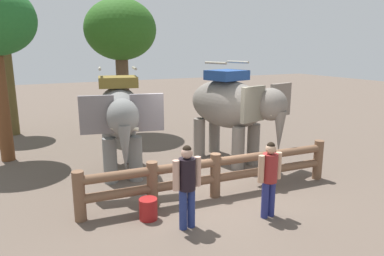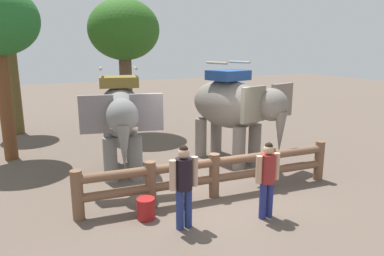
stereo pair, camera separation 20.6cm
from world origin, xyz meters
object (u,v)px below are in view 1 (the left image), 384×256
(elephant_near_left, at_px, (120,116))
(elephant_center, at_px, (232,107))
(tree_far_left, at_px, (2,32))
(tree_back_center, at_px, (121,32))
(feed_bucket, at_px, (148,209))
(tourist_man_in_blue, at_px, (269,174))
(tourist_woman_in_black, at_px, (187,181))
(log_fence, at_px, (215,172))

(elephant_near_left, distance_m, elephant_center, 3.31)
(tree_far_left, height_order, tree_back_center, tree_back_center)
(tree_far_left, bearing_deg, tree_back_center, -23.66)
(tree_back_center, bearing_deg, feed_bucket, -101.53)
(elephant_near_left, relative_size, tree_back_center, 0.66)
(feed_bucket, bearing_deg, elephant_near_left, 85.78)
(elephant_center, distance_m, tourist_man_in_blue, 3.74)
(elephant_near_left, height_order, tree_far_left, tree_far_left)
(feed_bucket, bearing_deg, tourist_man_in_blue, -23.08)
(elephant_near_left, distance_m, tourist_woman_in_black, 3.60)
(tourist_woman_in_black, bearing_deg, elephant_center, 47.07)
(elephant_center, distance_m, feed_bucket, 4.54)
(tourist_man_in_blue, distance_m, tree_back_center, 8.98)
(tourist_woman_in_black, height_order, tourist_man_in_blue, tourist_woman_in_black)
(tree_far_left, relative_size, feed_bucket, 11.63)
(elephant_center, bearing_deg, tree_back_center, 111.73)
(log_fence, height_order, feed_bucket, log_fence)
(log_fence, xyz_separation_m, tourist_man_in_blue, (0.49, -1.35, 0.33))
(log_fence, relative_size, elephant_center, 1.74)
(elephant_near_left, relative_size, tourist_woman_in_black, 2.08)
(elephant_center, relative_size, tree_back_center, 0.69)
(tree_back_center, bearing_deg, tourist_man_in_blue, -84.92)
(log_fence, bearing_deg, tourist_woman_in_black, -139.01)
(feed_bucket, bearing_deg, tree_far_left, 105.57)
(tree_back_center, bearing_deg, tourist_woman_in_black, -96.71)
(log_fence, bearing_deg, tree_far_left, 116.15)
(log_fence, relative_size, tourist_man_in_blue, 3.93)
(tourist_man_in_blue, xyz_separation_m, tree_back_center, (-0.75, 8.41, 3.07))
(tree_far_left, bearing_deg, log_fence, -63.85)
(elephant_near_left, bearing_deg, tree_back_center, 74.11)
(feed_bucket, bearing_deg, elephant_center, 35.37)
(tourist_woman_in_black, height_order, tree_back_center, tree_back_center)
(tree_back_center, bearing_deg, tree_far_left, 156.34)
(tourist_woman_in_black, bearing_deg, tree_far_left, 107.58)
(log_fence, distance_m, feed_bucket, 1.85)
(tree_back_center, relative_size, feed_bucket, 12.00)
(tourist_woman_in_black, relative_size, tree_back_center, 0.32)
(log_fence, height_order, tourist_woman_in_black, tourist_woman_in_black)
(tourist_woman_in_black, distance_m, tourist_man_in_blue, 1.73)
(log_fence, distance_m, tree_far_left, 10.43)
(elephant_center, bearing_deg, tourist_woman_in_black, -132.93)
(tourist_woman_in_black, distance_m, feed_bucket, 1.15)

